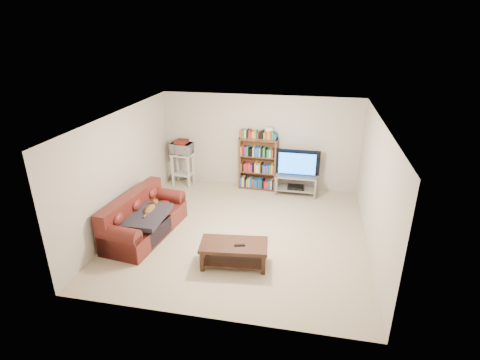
% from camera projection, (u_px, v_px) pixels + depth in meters
% --- Properties ---
extents(floor, '(5.00, 5.00, 0.00)m').
position_uv_depth(floor, '(241.00, 232.00, 7.74)').
color(floor, beige).
rests_on(floor, ground).
extents(ceiling, '(5.00, 5.00, 0.00)m').
position_uv_depth(ceiling, '(241.00, 118.00, 6.82)').
color(ceiling, white).
rests_on(ceiling, ground).
extents(wall_back, '(5.00, 0.00, 5.00)m').
position_uv_depth(wall_back, '(260.00, 142.00, 9.54)').
color(wall_back, beige).
rests_on(wall_back, ground).
extents(wall_front, '(5.00, 0.00, 5.00)m').
position_uv_depth(wall_front, '(205.00, 248.00, 5.01)').
color(wall_front, beige).
rests_on(wall_front, ground).
extents(wall_left, '(0.00, 5.00, 5.00)m').
position_uv_depth(wall_left, '(123.00, 170.00, 7.73)').
color(wall_left, beige).
rests_on(wall_left, ground).
extents(wall_right, '(0.00, 5.00, 5.00)m').
position_uv_depth(wall_right, '(375.00, 189.00, 6.82)').
color(wall_right, beige).
rests_on(wall_right, ground).
extents(sofa, '(1.10, 2.08, 0.85)m').
position_uv_depth(sofa, '(142.00, 221.00, 7.57)').
color(sofa, '#591C17').
rests_on(sofa, floor).
extents(blanket, '(0.81, 1.03, 0.18)m').
position_uv_depth(blanket, '(145.00, 216.00, 7.32)').
color(blanket, '#26222B').
rests_on(blanket, sofa).
extents(cat, '(0.28, 0.57, 0.16)m').
position_uv_depth(cat, '(150.00, 209.00, 7.45)').
color(cat, brown).
rests_on(cat, sofa).
extents(coffee_table, '(1.24, 0.72, 0.43)m').
position_uv_depth(coffee_table, '(234.00, 250.00, 6.59)').
color(coffee_table, '#351C12').
rests_on(coffee_table, floor).
extents(remote, '(0.20, 0.10, 0.02)m').
position_uv_depth(remote, '(240.00, 245.00, 6.48)').
color(remote, black).
rests_on(remote, coffee_table).
extents(tv_stand, '(1.02, 0.47, 0.51)m').
position_uv_depth(tv_stand, '(296.00, 181.00, 9.35)').
color(tv_stand, '#999EA3').
rests_on(tv_stand, floor).
extents(television, '(1.10, 0.15, 0.63)m').
position_uv_depth(television, '(297.00, 163.00, 9.17)').
color(television, black).
rests_on(television, tv_stand).
extents(dvd_player, '(0.41, 0.29, 0.06)m').
position_uv_depth(dvd_player, '(296.00, 187.00, 9.41)').
color(dvd_player, black).
rests_on(dvd_player, tv_stand).
extents(bookshelf, '(0.97, 0.35, 1.38)m').
position_uv_depth(bookshelf, '(258.00, 163.00, 9.55)').
color(bookshelf, brown).
rests_on(bookshelf, floor).
extents(shelf_clutter, '(0.70, 0.23, 0.28)m').
position_uv_depth(shelf_clutter, '(263.00, 134.00, 9.24)').
color(shelf_clutter, silver).
rests_on(shelf_clutter, bookshelf).
extents(microwave_stand, '(0.57, 0.44, 0.86)m').
position_uv_depth(microwave_stand, '(183.00, 165.00, 9.85)').
color(microwave_stand, silver).
rests_on(microwave_stand, floor).
extents(microwave, '(0.56, 0.41, 0.29)m').
position_uv_depth(microwave, '(182.00, 149.00, 9.68)').
color(microwave, silver).
rests_on(microwave, microwave_stand).
extents(game_boxes, '(0.34, 0.30, 0.05)m').
position_uv_depth(game_boxes, '(181.00, 142.00, 9.61)').
color(game_boxes, maroon).
rests_on(game_boxes, microwave).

